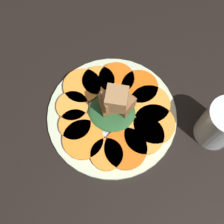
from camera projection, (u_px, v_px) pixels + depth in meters
table_slab at (112, 117)px, 62.85cm from camera, size 120.00×120.00×2.00cm
plate at (112, 115)px, 61.44cm from camera, size 28.19×28.19×1.05cm
carrot_slice_0 at (140, 87)px, 62.80cm from camera, size 8.26×8.26×0.98cm
carrot_slice_1 at (117, 79)px, 63.58cm from camera, size 8.16×8.16×0.98cm
carrot_slice_2 at (98, 81)px, 63.38cm from camera, size 7.40×7.40×0.98cm
carrot_slice_3 at (82, 86)px, 62.89cm from camera, size 8.53×8.53×0.98cm
carrot_slice_4 at (72, 106)px, 61.04cm from camera, size 6.95×6.95×0.98cm
carrot_slice_5 at (75, 125)px, 59.42cm from camera, size 6.85×6.85×0.98cm
carrot_slice_6 at (83, 139)px, 58.22cm from camera, size 8.56×8.56×0.98cm
carrot_slice_7 at (105, 154)px, 57.04cm from camera, size 6.72×6.72×0.98cm
carrot_slice_8 at (126, 148)px, 57.50cm from camera, size 8.89×8.89×0.98cm
carrot_slice_9 at (144, 135)px, 58.56cm from camera, size 8.40×8.40×0.98cm
carrot_slice_10 at (154, 124)px, 59.48cm from camera, size 8.90×8.90×0.98cm
carrot_slice_11 at (150, 104)px, 61.21cm from camera, size 8.93×8.93×0.98cm
center_pile at (115, 106)px, 57.66cm from camera, size 10.10×9.09×10.06cm
fork at (112, 135)px, 58.85cm from camera, size 17.34×2.74×0.40cm
water_glass at (220, 124)px, 55.37cm from camera, size 7.80×7.80×10.93cm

